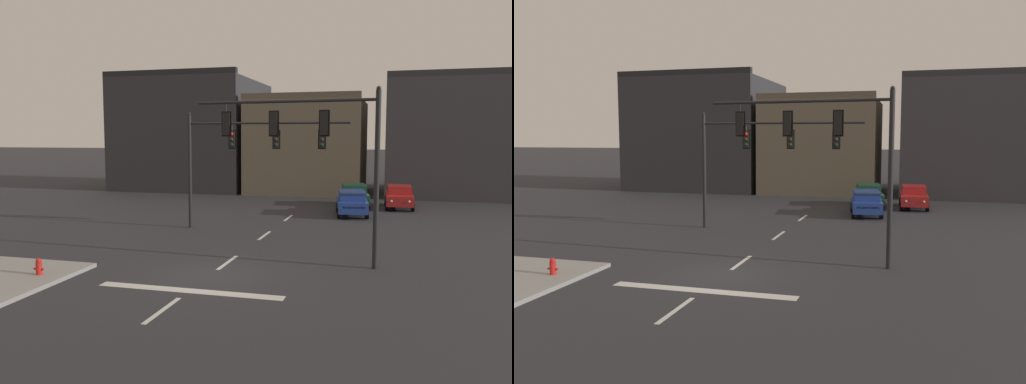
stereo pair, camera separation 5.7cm
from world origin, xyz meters
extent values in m
plane|color=#2B2B30|center=(0.00, 0.00, 0.00)|extent=(400.00, 400.00, 0.00)
cube|color=silver|center=(0.00, -2.00, 0.00)|extent=(6.40, 0.50, 0.01)
cube|color=silver|center=(0.00, -4.00, 0.00)|extent=(0.16, 2.40, 0.01)
cube|color=silver|center=(0.00, 2.00, 0.00)|extent=(0.16, 2.40, 0.01)
cube|color=silver|center=(0.00, 8.00, 0.00)|extent=(0.16, 2.40, 0.01)
cube|color=silver|center=(0.00, 14.00, 0.00)|extent=(0.16, 2.40, 0.01)
cylinder|color=black|center=(5.74, 2.57, 3.38)|extent=(0.20, 0.20, 6.76)
cylinder|color=black|center=(2.12, 2.75, 6.41)|extent=(7.25, 0.49, 0.12)
sphere|color=black|center=(5.74, 2.57, 6.81)|extent=(0.18, 0.18, 0.18)
cylinder|color=#56565B|center=(3.73, 2.67, 6.17)|extent=(0.03, 0.03, 0.35)
cube|color=black|center=(3.73, 2.67, 5.55)|extent=(0.31, 0.25, 0.90)
sphere|color=red|center=(3.74, 2.80, 5.83)|extent=(0.20, 0.20, 0.20)
sphere|color=#2D2314|center=(3.74, 2.80, 5.55)|extent=(0.20, 0.20, 0.20)
sphere|color=black|center=(3.74, 2.80, 5.27)|extent=(0.20, 0.20, 0.20)
cube|color=black|center=(3.73, 2.65, 5.55)|extent=(0.42, 0.05, 1.02)
cylinder|color=#56565B|center=(1.72, 2.77, 6.17)|extent=(0.03, 0.03, 0.35)
cube|color=black|center=(1.72, 2.77, 5.55)|extent=(0.31, 0.25, 0.90)
sphere|color=red|center=(1.73, 2.90, 5.83)|extent=(0.20, 0.20, 0.20)
sphere|color=#2D2314|center=(1.73, 2.90, 5.55)|extent=(0.20, 0.20, 0.20)
sphere|color=black|center=(1.73, 2.90, 5.27)|extent=(0.20, 0.20, 0.20)
cube|color=black|center=(1.72, 2.75, 5.55)|extent=(0.42, 0.05, 1.02)
cylinder|color=#56565B|center=(-0.29, 2.88, 6.17)|extent=(0.03, 0.03, 0.35)
cube|color=black|center=(-0.29, 2.88, 5.55)|extent=(0.31, 0.25, 0.90)
sphere|color=red|center=(-0.29, 3.01, 5.83)|extent=(0.20, 0.20, 0.20)
sphere|color=#2D2314|center=(-0.29, 3.01, 5.55)|extent=(0.20, 0.20, 0.20)
sphere|color=black|center=(-0.29, 3.01, 5.27)|extent=(0.20, 0.20, 0.20)
cube|color=black|center=(-0.29, 2.86, 5.55)|extent=(0.42, 0.05, 1.02)
cylinder|color=black|center=(-4.55, 9.20, 3.11)|extent=(0.20, 0.20, 6.22)
cylinder|color=black|center=(-0.23, 9.48, 5.76)|extent=(8.66, 0.67, 0.12)
sphere|color=black|center=(-4.55, 9.20, 6.27)|extent=(0.18, 0.18, 0.18)
cylinder|color=#56565B|center=(-2.15, 9.36, 5.52)|extent=(0.03, 0.03, 0.35)
cube|color=black|center=(-2.15, 9.36, 4.90)|extent=(0.31, 0.26, 0.90)
sphere|color=red|center=(-2.14, 9.23, 5.18)|extent=(0.20, 0.20, 0.20)
sphere|color=#2D2314|center=(-2.14, 9.23, 4.90)|extent=(0.20, 0.20, 0.20)
sphere|color=black|center=(-2.14, 9.23, 4.62)|extent=(0.20, 0.20, 0.20)
cube|color=black|center=(-2.15, 9.38, 4.90)|extent=(0.42, 0.06, 1.02)
cylinder|color=#56565B|center=(0.26, 9.51, 5.52)|extent=(0.03, 0.03, 0.35)
cube|color=black|center=(0.26, 9.51, 4.90)|extent=(0.31, 0.26, 0.90)
sphere|color=red|center=(0.26, 9.38, 5.18)|extent=(0.20, 0.20, 0.20)
sphere|color=#2D2314|center=(0.26, 9.38, 4.90)|extent=(0.20, 0.20, 0.20)
sphere|color=black|center=(0.26, 9.38, 4.62)|extent=(0.20, 0.20, 0.20)
cube|color=black|center=(0.25, 9.53, 4.90)|extent=(0.42, 0.06, 1.02)
cylinder|color=#56565B|center=(2.66, 9.66, 5.52)|extent=(0.03, 0.03, 0.35)
cube|color=black|center=(2.66, 9.66, 4.90)|extent=(0.31, 0.26, 0.90)
sphere|color=red|center=(2.67, 9.53, 5.18)|extent=(0.20, 0.20, 0.20)
sphere|color=#2D2314|center=(2.67, 9.53, 4.90)|extent=(0.20, 0.20, 0.20)
sphere|color=black|center=(2.67, 9.53, 4.62)|extent=(0.20, 0.20, 0.20)
cube|color=black|center=(2.66, 9.68, 4.90)|extent=(0.42, 0.06, 1.02)
cube|color=navy|center=(3.70, 16.20, 0.70)|extent=(2.39, 4.61, 0.70)
cube|color=navy|center=(3.72, 16.06, 1.33)|extent=(1.93, 2.66, 0.56)
cube|color=#2D3842|center=(3.61, 16.81, 1.31)|extent=(1.54, 0.46, 0.47)
cube|color=#2D3842|center=(3.88, 14.90, 1.31)|extent=(1.54, 0.43, 0.46)
cylinder|color=black|center=(2.66, 17.52, 0.32)|extent=(0.31, 0.66, 0.64)
cylinder|color=black|center=(4.34, 17.76, 0.32)|extent=(0.31, 0.66, 0.64)
cylinder|color=black|center=(3.06, 14.65, 0.32)|extent=(0.31, 0.66, 0.64)
cylinder|color=black|center=(4.74, 14.88, 0.32)|extent=(0.31, 0.66, 0.64)
sphere|color=silver|center=(2.83, 18.28, 0.75)|extent=(0.16, 0.16, 0.16)
sphere|color=silver|center=(3.97, 18.44, 0.75)|extent=(0.16, 0.16, 0.16)
cube|color=maroon|center=(4.00, 14.04, 0.78)|extent=(1.36, 0.23, 0.12)
cube|color=#143D28|center=(3.49, 20.63, 0.70)|extent=(2.50, 4.64, 0.70)
cube|color=#143D28|center=(3.47, 20.78, 1.33)|extent=(1.98, 2.69, 0.56)
cube|color=#2D3842|center=(3.59, 20.02, 1.31)|extent=(1.54, 0.49, 0.47)
cube|color=#2D3842|center=(3.27, 21.93, 1.31)|extent=(1.53, 0.46, 0.46)
cylinder|color=black|center=(4.57, 19.34, 0.32)|extent=(0.32, 0.67, 0.64)
cylinder|color=black|center=(2.89, 19.06, 0.32)|extent=(0.32, 0.67, 0.64)
cylinder|color=black|center=(4.09, 22.20, 0.32)|extent=(0.32, 0.67, 0.64)
cylinder|color=black|center=(2.41, 21.92, 0.32)|extent=(0.32, 0.67, 0.64)
sphere|color=silver|center=(4.42, 18.57, 0.75)|extent=(0.16, 0.16, 0.16)
sphere|color=silver|center=(3.28, 18.38, 0.75)|extent=(0.16, 0.16, 0.16)
cube|color=maroon|center=(3.13, 22.78, 0.78)|extent=(1.36, 0.26, 0.12)
cube|color=#A81E1E|center=(6.64, 20.43, 0.70)|extent=(1.98, 4.47, 0.70)
cube|color=#A81E1E|center=(6.64, 20.58, 1.33)|extent=(1.70, 2.53, 0.56)
cube|color=#2D3842|center=(6.67, 19.81, 1.31)|extent=(1.53, 0.31, 0.47)
cube|color=#2D3842|center=(6.59, 21.75, 1.31)|extent=(1.53, 0.28, 0.46)
cylinder|color=black|center=(7.55, 19.01, 0.32)|extent=(0.25, 0.65, 0.64)
cylinder|color=black|center=(5.85, 18.94, 0.32)|extent=(0.25, 0.65, 0.64)
cylinder|color=black|center=(7.43, 21.91, 0.32)|extent=(0.25, 0.65, 0.64)
cylinder|color=black|center=(5.73, 21.84, 0.32)|extent=(0.25, 0.65, 0.64)
sphere|color=silver|center=(7.31, 18.27, 0.75)|extent=(0.16, 0.16, 0.16)
sphere|color=silver|center=(6.16, 18.23, 0.75)|extent=(0.16, 0.16, 0.16)
cube|color=maroon|center=(6.55, 22.61, 0.78)|extent=(1.37, 0.10, 0.12)
cylinder|color=red|center=(-5.71, -2.04, 0.33)|extent=(0.22, 0.22, 0.55)
cylinder|color=red|center=(-5.71, -2.04, 0.05)|extent=(0.30, 0.30, 0.10)
sphere|color=red|center=(-5.71, -2.04, 0.65)|extent=(0.20, 0.20, 0.20)
cylinder|color=red|center=(-5.86, -2.04, 0.35)|extent=(0.10, 0.08, 0.08)
cylinder|color=red|center=(-5.56, -2.04, 0.35)|extent=(0.10, 0.08, 0.08)
cube|color=#2D2D33|center=(-13.30, 31.72, 5.22)|extent=(12.70, 12.86, 10.45)
cube|color=black|center=(-13.30, 25.59, 10.70)|extent=(12.70, 0.60, 0.50)
cube|color=#665B4C|center=(-1.48, 30.10, 4.10)|extent=(10.01, 9.63, 8.20)
cube|color=brown|center=(-1.48, 25.59, 8.45)|extent=(10.01, 0.60, 0.50)
cube|color=#38383D|center=(10.31, 32.07, 4.84)|extent=(9.63, 13.56, 9.68)
cube|color=#2B2B30|center=(10.31, 25.59, 9.93)|extent=(9.63, 0.60, 0.50)
camera|label=1|loc=(6.50, -17.45, 5.01)|focal=36.52mm
camera|label=2|loc=(6.55, -17.44, 5.01)|focal=36.52mm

